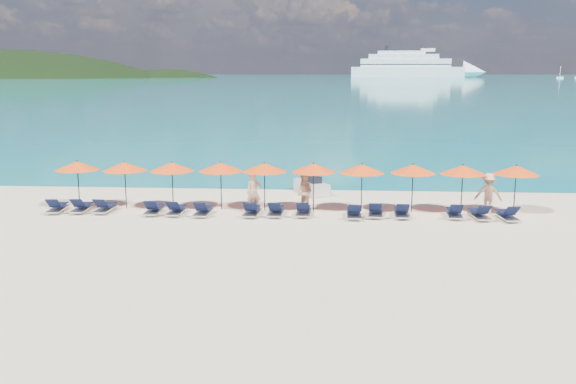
{
  "coord_description": "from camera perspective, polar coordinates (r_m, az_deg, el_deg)",
  "views": [
    {
      "loc": [
        1.95,
        -24.55,
        6.45
      ],
      "look_at": [
        0.0,
        3.0,
        1.2
      ],
      "focal_mm": 40.0,
      "sensor_mm": 36.0,
      "label": 1
    }
  ],
  "objects": [
    {
      "name": "beachgoer_a",
      "position": [
        29.46,
        -3.07,
        -0.05
      ],
      "size": [
        0.8,
        0.69,
        1.86
      ],
      "primitive_type": "imported",
      "rotation": [
        0.0,
        0.0,
        0.43
      ],
      "color": "#E0A676",
      "rests_on": "ground"
    },
    {
      "name": "sailboat_near",
      "position": [
        576.2,
        23.01,
        9.37
      ],
      "size": [
        5.39,
        1.8,
        9.87
      ],
      "color": "white",
      "rests_on": "ground"
    },
    {
      "name": "lounger_10",
      "position": [
        28.99,
        7.8,
        -1.72
      ],
      "size": [
        0.77,
        1.75,
        0.66
      ],
      "rotation": [
        0.0,
        0.0,
        -0.09
      ],
      "color": "silver",
      "rests_on": "ground"
    },
    {
      "name": "umbrella_6",
      "position": [
        29.58,
        6.6,
        2.07
      ],
      "size": [
        2.1,
        2.1,
        2.28
      ],
      "color": "black",
      "rests_on": "ground"
    },
    {
      "name": "beachgoer_c",
      "position": [
        30.57,
        17.38,
        -0.13
      ],
      "size": [
        1.29,
        0.78,
        1.87
      ],
      "primitive_type": "imported",
      "rotation": [
        0.0,
        0.0,
        2.96
      ],
      "color": "#E0A676",
      "rests_on": "ground"
    },
    {
      "name": "lounger_14",
      "position": [
        29.64,
        18.89,
        -1.93
      ],
      "size": [
        0.78,
        1.75,
        0.66
      ],
      "rotation": [
        0.0,
        0.0,
        0.1
      ],
      "color": "silver",
      "rests_on": "ground"
    },
    {
      "name": "umbrella_9",
      "position": [
        30.78,
        19.63,
        1.85
      ],
      "size": [
        2.1,
        2.1,
        2.28
      ],
      "color": "black",
      "rests_on": "ground"
    },
    {
      "name": "lounger_13",
      "position": [
        29.48,
        16.66,
        -1.87
      ],
      "size": [
        0.79,
        1.75,
        0.66
      ],
      "rotation": [
        0.0,
        0.0,
        0.1
      ],
      "color": "silver",
      "rests_on": "ground"
    },
    {
      "name": "ground",
      "position": [
        25.46,
        -0.48,
        -3.91
      ],
      "size": [
        1400.0,
        1400.0,
        0.0
      ],
      "primitive_type": "plane",
      "color": "beige"
    },
    {
      "name": "umbrella_8",
      "position": [
        30.15,
        15.28,
        1.93
      ],
      "size": [
        2.1,
        2.1,
        2.28
      ],
      "color": "black",
      "rests_on": "ground"
    },
    {
      "name": "lounger_5",
      "position": [
        29.17,
        -7.55,
        -1.63
      ],
      "size": [
        0.66,
        1.71,
        0.66
      ],
      "rotation": [
        0.0,
        0.0,
        -0.02
      ],
      "color": "silver",
      "rests_on": "ground"
    },
    {
      "name": "headland_main",
      "position": [
        641.77,
        -24.16,
        5.85
      ],
      "size": [
        374.0,
        242.0,
        126.5
      ],
      "color": "black",
      "rests_on": "ground"
    },
    {
      "name": "sea",
      "position": [
        684.59,
        3.95,
        10.19
      ],
      "size": [
        1600.0,
        1300.0,
        0.01
      ],
      "primitive_type": "cube",
      "color": "#1FA9B2",
      "rests_on": "ground"
    },
    {
      "name": "umbrella_7",
      "position": [
        29.87,
        11.05,
        2.03
      ],
      "size": [
        2.1,
        2.1,
        2.28
      ],
      "color": "black",
      "rests_on": "ground"
    },
    {
      "name": "lounger_4",
      "position": [
        29.53,
        -9.89,
        -1.55
      ],
      "size": [
        0.68,
        1.72,
        0.66
      ],
      "rotation": [
        0.0,
        0.0,
        -0.03
      ],
      "color": "silver",
      "rests_on": "ground"
    },
    {
      "name": "lounger_7",
      "position": [
        28.9,
        -1.08,
        -1.66
      ],
      "size": [
        0.68,
        1.72,
        0.66
      ],
      "rotation": [
        0.0,
        0.0,
        -0.04
      ],
      "color": "silver",
      "rests_on": "ground"
    },
    {
      "name": "headland_small",
      "position": [
        605.4,
        -10.57,
        6.65
      ],
      "size": [
        162.0,
        126.0,
        85.5
      ],
      "color": "black",
      "rests_on": "ground"
    },
    {
      "name": "beachgoer_b",
      "position": [
        29.72,
        1.48,
        -0.07
      ],
      "size": [
        0.97,
        0.89,
        1.73
      ],
      "primitive_type": "imported",
      "rotation": [
        0.0,
        0.0,
        -0.64
      ],
      "color": "#E0A676",
      "rests_on": "ground"
    },
    {
      "name": "umbrella_0",
      "position": [
        31.93,
        -18.22,
        2.24
      ],
      "size": [
        2.1,
        2.1,
        2.28
      ],
      "color": "black",
      "rests_on": "ground"
    },
    {
      "name": "cruise_ship",
      "position": [
        638.68,
        11.56,
        10.79
      ],
      "size": [
        128.28,
        24.29,
        35.56
      ],
      "rotation": [
        0.0,
        0.0,
        -0.03
      ],
      "color": "white",
      "rests_on": "ground"
    },
    {
      "name": "umbrella_5",
      "position": [
        29.65,
        2.29,
        2.16
      ],
      "size": [
        2.1,
        2.1,
        2.28
      ],
      "color": "black",
      "rests_on": "ground"
    },
    {
      "name": "lounger_2",
      "position": [
        30.78,
        -15.94,
        -1.31
      ],
      "size": [
        0.7,
        1.73,
        0.66
      ],
      "rotation": [
        0.0,
        0.0,
        -0.05
      ],
      "color": "silver",
      "rests_on": "ground"
    },
    {
      "name": "lounger_6",
      "position": [
        28.9,
        -3.22,
        -1.67
      ],
      "size": [
        0.7,
        1.73,
        0.66
      ],
      "rotation": [
        0.0,
        0.0,
        -0.04
      ],
      "color": "silver",
      "rests_on": "ground"
    },
    {
      "name": "lounger_12",
      "position": [
        29.44,
        14.56,
        -1.78
      ],
      "size": [
        0.72,
        1.73,
        0.66
      ],
      "rotation": [
        0.0,
        0.0,
        -0.06
      ],
      "color": "silver",
      "rests_on": "ground"
    },
    {
      "name": "lounger_0",
      "position": [
        31.48,
        -19.82,
        -1.27
      ],
      "size": [
        0.78,
        1.75,
        0.66
      ],
      "rotation": [
        0.0,
        0.0,
        0.1
      ],
      "color": "silver",
      "rests_on": "ground"
    },
    {
      "name": "jetski",
      "position": [
        34.14,
        2.12,
        0.53
      ],
      "size": [
        2.05,
        2.84,
        0.95
      ],
      "rotation": [
        0.0,
        0.0,
        0.44
      ],
      "color": "silver",
      "rests_on": "ground"
    },
    {
      "name": "umbrella_2",
      "position": [
        30.44,
        -10.28,
        2.22
      ],
      "size": [
        2.1,
        2.1,
        2.28
      ],
      "color": "black",
      "rests_on": "ground"
    },
    {
      "name": "lounger_8",
      "position": [
        28.9,
        1.38,
        -1.66
      ],
      "size": [
        0.66,
        1.71,
        0.66
      ],
      "rotation": [
        0.0,
        0.0,
        -0.02
      ],
      "color": "silver",
      "rests_on": "ground"
    },
    {
      "name": "umbrella_3",
      "position": [
        30.06,
        -6.0,
        2.22
      ],
      "size": [
        2.1,
        2.1,
        2.28
      ],
      "color": "black",
      "rests_on": "ground"
    },
    {
      "name": "lounger_1",
      "position": [
        31.16,
        -17.86,
        -1.27
      ],
      "size": [
        0.69,
        1.72,
        0.66
      ],
      "rotation": [
        0.0,
        0.0,
        0.04
      ],
      "color": "silver",
      "rests_on": "ground"
    },
    {
      "name": "lounger_9",
      "position": [
        28.61,
        5.88,
        -1.84
      ],
      "size": [
        0.63,
        1.7,
        0.66
      ],
      "rotation": [
        0.0,
        0.0,
        0.01
      ],
      "color": "silver",
      "rests_on": "ground"
    },
    {
      "name": "lounger_11",
      "position": [
        29.04,
        10.06,
        -1.76
      ],
      "size": [
        0.67,
        1.72,
        0.66
      ],
      "rotation": [
        0.0,
        0.0,
        -0.03
      ],
      "color": "silver",
      "rests_on": "ground"
    },
    {
      "name": "umbrella_1",
      "position": [
        31.05,
        -14.33,
        2.22
      ],
      "size": [
        2.1,
        2.1,
        2.28
      ],
      "color": "black",
      "rests_on": "ground"
    },
    {
      "name": "lounger_3",
      "position": [
        29.85,
        -11.83,
        -1.49
      ],
      "size": [
        0.68,
        1.72,
        0.66
      ],
      "rotation": [
        0.0,
        0.0,
        0.03
      ],
      "color": "silver",
      "rests_on": "ground"
    },
    {
      "name": "umbrella_4",
      "position": [
        29.79,
        -2.11,
        2.2
      ],
      "size": [
        2.1,
        2.1,
        2.28
      ],
      "color": "black",
      "rests_on": "ground"
    }
  ]
}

